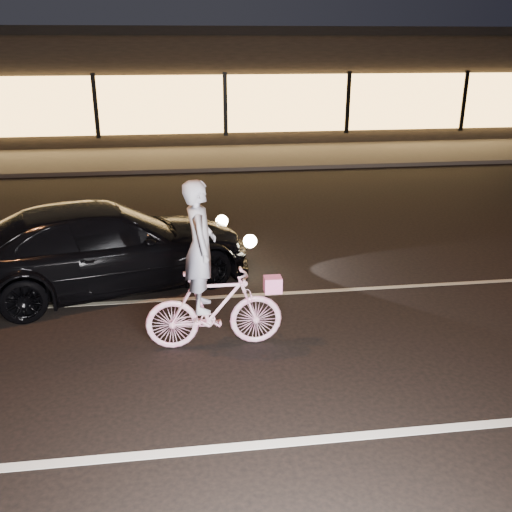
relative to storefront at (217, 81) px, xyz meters
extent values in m
plane|color=black|center=(0.00, -18.97, -2.15)|extent=(90.00, 90.00, 0.00)
cube|color=silver|center=(0.00, -20.47, -2.14)|extent=(60.00, 0.12, 0.01)
cube|color=gray|center=(0.00, -16.97, -2.14)|extent=(60.00, 0.10, 0.01)
cube|color=#383533|center=(0.00, -5.97, -2.09)|extent=(30.00, 4.00, 0.12)
cube|color=black|center=(0.00, 0.03, -0.15)|extent=(25.00, 8.00, 4.00)
cube|color=black|center=(0.00, 0.03, 1.90)|extent=(25.40, 8.40, 0.30)
cube|color=#EEAB53|center=(0.00, -4.07, -0.55)|extent=(23.00, 0.15, 2.00)
cube|color=black|center=(-4.50, -4.15, -0.55)|extent=(0.15, 0.08, 2.20)
cube|color=black|center=(0.00, -4.15, -0.55)|extent=(0.15, 0.08, 2.20)
cube|color=black|center=(4.50, -4.15, -0.55)|extent=(0.15, 0.08, 2.20)
cube|color=black|center=(9.00, -4.15, -0.55)|extent=(0.15, 0.08, 2.20)
imported|color=#E24B93|center=(-1.37, -18.45, -1.62)|extent=(1.75, 0.49, 1.05)
imported|color=white|center=(-1.52, -18.45, -0.77)|extent=(0.39, 0.60, 1.65)
cube|color=#FF51B8|center=(-0.62, -18.45, -1.33)|extent=(0.22, 0.18, 0.20)
imported|color=black|center=(-2.94, -16.26, -1.47)|extent=(5.01, 3.20, 1.35)
sphere|color=#FFF2BF|center=(-1.00, -15.00, -1.53)|extent=(0.23, 0.23, 0.23)
sphere|color=#FFF2BF|center=(-0.63, -16.18, -1.53)|extent=(0.23, 0.23, 0.23)
camera|label=1|loc=(-1.72, -24.98, 1.56)|focal=40.00mm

